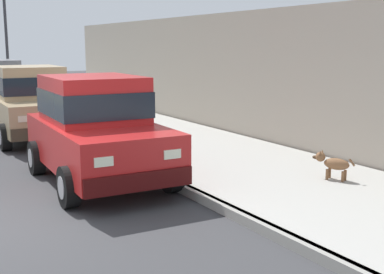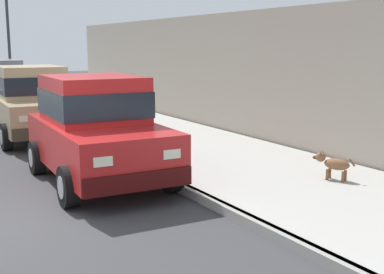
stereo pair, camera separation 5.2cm
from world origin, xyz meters
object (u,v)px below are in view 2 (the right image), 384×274
object	(u,v)px
car_tan_hatchback	(32,102)
street_lamp	(8,33)
car_red_hatchback	(97,128)
dog_brown	(333,163)

from	to	relation	value
car_tan_hatchback	street_lamp	size ratio (longest dim) A/B	0.87
car_red_hatchback	car_tan_hatchback	world-z (taller)	same
car_red_hatchback	street_lamp	world-z (taller)	street_lamp
street_lamp	car_red_hatchback	bearing A→B (deg)	-95.21
car_tan_hatchback	street_lamp	distance (m)	9.88
car_red_hatchback	street_lamp	xyz separation A→B (m)	(1.32, 14.47, 1.93)
car_red_hatchback	car_tan_hatchback	size ratio (longest dim) A/B	1.00
car_tan_hatchback	street_lamp	world-z (taller)	street_lamp
dog_brown	street_lamp	xyz separation A→B (m)	(-2.02, 16.89, 2.48)
car_red_hatchback	dog_brown	bearing A→B (deg)	-35.96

